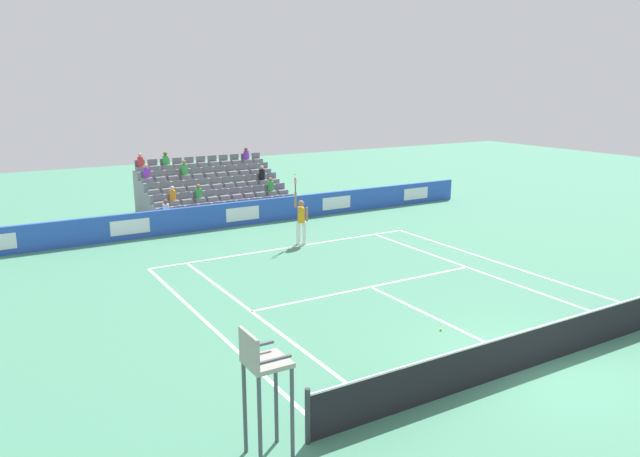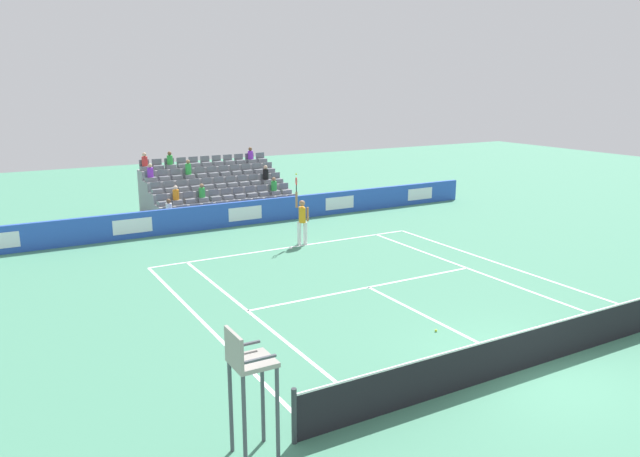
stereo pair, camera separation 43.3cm
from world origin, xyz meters
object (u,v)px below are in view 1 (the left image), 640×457
Objects in this scene: umpire_chair at (263,376)px; loose_tennis_ball at (441,330)px; tennis_net at (536,346)px; tennis_player at (301,220)px.

umpire_chair is 34.41× the size of loose_tennis_ball.
tennis_net reaches higher than loose_tennis_ball.
tennis_player is at bearing -93.10° from tennis_net.
loose_tennis_ball is (1.11, 9.44, -0.96)m from tennis_player.
umpire_chair is at bearing -0.25° from tennis_net.
umpire_chair reaches higher than tennis_net.
tennis_net is 12.09m from tennis_player.
umpire_chair is at bearing 22.38° from loose_tennis_ball.
tennis_player is 14.14m from umpire_chair.
loose_tennis_ball is at bearing 83.27° from tennis_player.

